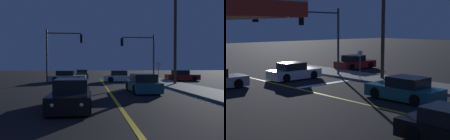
% 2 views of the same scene
% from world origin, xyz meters
% --- Properties ---
extents(sidewalk_right, '(3.20, 37.93, 0.15)m').
position_xyz_m(sidewalk_right, '(6.79, 10.54, 0.07)').
color(sidewalk_right, slate).
rests_on(sidewalk_right, ground).
extents(lane_line_center, '(0.20, 35.82, 0.01)m').
position_xyz_m(lane_line_center, '(0.00, 10.54, 0.01)').
color(lane_line_center, gold).
rests_on(lane_line_center, ground).
extents(lane_line_edge_right, '(0.16, 35.82, 0.01)m').
position_xyz_m(lane_line_edge_right, '(4.94, 10.54, 0.01)').
color(lane_line_edge_right, white).
rests_on(lane_line_edge_right, ground).
extents(stop_bar, '(5.19, 0.50, 0.01)m').
position_xyz_m(stop_bar, '(2.60, 19.57, 0.01)').
color(stop_bar, white).
rests_on(stop_bar, ground).
extents(car_distant_tail_silver, '(4.39, 2.04, 1.34)m').
position_xyz_m(car_distant_tail_silver, '(-4.18, 23.18, 0.58)').
color(car_distant_tail_silver, '#B2B5BA').
rests_on(car_distant_tail_silver, ground).
extents(car_far_approaching_black, '(1.87, 4.45, 1.34)m').
position_xyz_m(car_far_approaching_black, '(-2.29, 6.82, 0.58)').
color(car_far_approaching_black, black).
rests_on(car_far_approaching_black, ground).
extents(car_parked_curb_white, '(4.19, 1.90, 1.34)m').
position_xyz_m(car_parked_curb_white, '(2.19, 22.90, 0.58)').
color(car_parked_curb_white, silver).
rests_on(car_parked_curb_white, ground).
extents(car_side_waiting_red, '(4.23, 1.94, 1.34)m').
position_xyz_m(car_side_waiting_red, '(10.43, 24.26, 0.58)').
color(car_side_waiting_red, maroon).
rests_on(car_side_waiting_red, ground).
extents(car_lead_oncoming_charcoal, '(1.93, 4.25, 1.34)m').
position_xyz_m(car_lead_oncoming_charcoal, '(-2.64, 28.97, 0.58)').
color(car_lead_oncoming_charcoal, '#2D2D33').
rests_on(car_lead_oncoming_charcoal, ground).
extents(car_following_oncoming_teal, '(1.97, 4.41, 1.34)m').
position_xyz_m(car_following_oncoming_teal, '(2.46, 12.52, 0.58)').
color(car_following_oncoming_teal, '#195960').
rests_on(car_following_oncoming_teal, ground).
extents(traffic_signal_near_right, '(3.99, 0.28, 5.61)m').
position_xyz_m(traffic_signal_near_right, '(4.55, 21.87, 3.75)').
color(traffic_signal_near_right, '#38383D').
rests_on(traffic_signal_near_right, ground).
extents(traffic_signal_far_left, '(3.87, 0.28, 5.79)m').
position_xyz_m(traffic_signal_far_left, '(-4.63, 20.47, 3.86)').
color(traffic_signal_far_left, '#38383D').
rests_on(traffic_signal_far_left, ground).
extents(utility_pole_right, '(1.52, 0.28, 10.69)m').
position_xyz_m(utility_pole_right, '(7.09, 18.01, 5.54)').
color(utility_pole_right, '#42301E').
rests_on(utility_pole_right, ground).
extents(street_sign_corner, '(0.56, 0.06, 2.30)m').
position_xyz_m(street_sign_corner, '(5.69, 19.07, 1.56)').
color(street_sign_corner, slate).
rests_on(street_sign_corner, ground).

